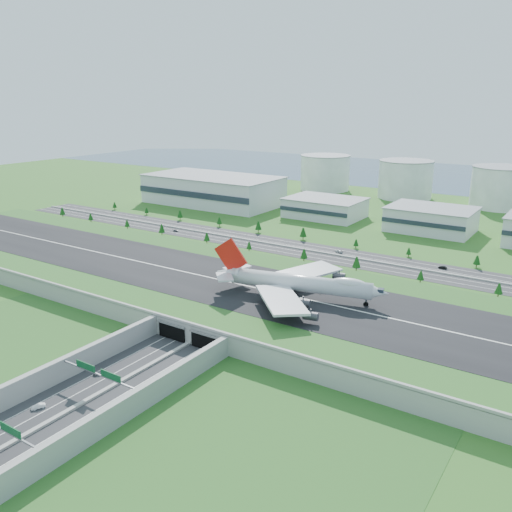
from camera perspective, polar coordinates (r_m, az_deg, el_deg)
The scene contains 21 objects.
ground at distance 255.35m, azimuth 0.22°, elevation -5.17°, with size 1200.00×1200.00×0.00m, color #2C5D1D.
airfield_deck at distance 253.78m, azimuth 0.21°, elevation -4.31°, with size 520.00×100.00×9.20m.
underpass_road at distance 187.01m, azimuth -17.20°, elevation -13.40°, with size 38.80×120.40×8.00m.
sign_gantry_near at distance 187.70m, azimuth -16.25°, elevation -11.96°, with size 38.70×0.70×9.80m.
north_expressway at distance 334.57m, azimuth 9.17°, elevation -0.06°, with size 560.00×36.00×0.12m, color #28282B.
tree_row at distance 337.70m, azimuth 6.88°, elevation 0.99°, with size 502.49×48.73×8.47m.
hangar_west at distance 493.70m, azimuth -4.56°, elevation 6.93°, with size 120.00×60.00×25.00m, color silver.
hangar_mid_a at distance 441.10m, azimuth 7.27°, elevation 5.04°, with size 58.00×42.00×15.00m, color silver.
hangar_mid_b at distance 411.51m, azimuth 17.95°, elevation 3.67°, with size 58.00×42.00×17.00m, color silver.
fuel_tank_a at distance 571.81m, azimuth 7.28°, elevation 8.67°, with size 50.00×50.00×35.00m, color silver.
fuel_tank_b at distance 540.10m, azimuth 15.45°, elevation 7.76°, with size 50.00×50.00×35.00m, color silver.
fuel_tank_c at distance 520.48m, azimuth 24.39°, elevation 6.57°, with size 50.00×50.00×35.00m, color silver.
bay_water at distance 697.27m, azimuth 22.58°, elevation 7.50°, with size 1200.00×260.00×0.06m, color #354E65.
boeing_747 at distance 240.38m, azimuth 4.49°, elevation -2.82°, with size 78.76×73.63×24.70m.
car_0 at distance 202.73m, azimuth -16.10°, elevation -11.64°, with size 1.91×4.74×1.61m, color #A2A1A5.
car_1 at distance 189.07m, azimuth -21.94°, elevation -14.46°, with size 1.51×4.33×1.43m, color white.
car_2 at distance 196.24m, azimuth -8.93°, elevation -12.14°, with size 2.68×5.82×1.62m, color #0D1743.
car_3 at distance 166.30m, azimuth -23.84°, elevation -19.28°, with size 2.26×5.57×1.62m, color red.
car_4 at distance 395.74m, azimuth -8.46°, elevation 2.66°, with size 1.55×3.86×1.31m, color #5B5C60.
car_5 at distance 324.66m, azimuth 19.06°, elevation -1.14°, with size 1.66×4.77×1.57m, color black.
car_7 at distance 342.49m, azimuth 8.71°, elevation 0.51°, with size 2.39×5.88×1.71m, color silver.
Camera 1 is at (129.89, -198.53, 94.43)m, focal length 38.00 mm.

